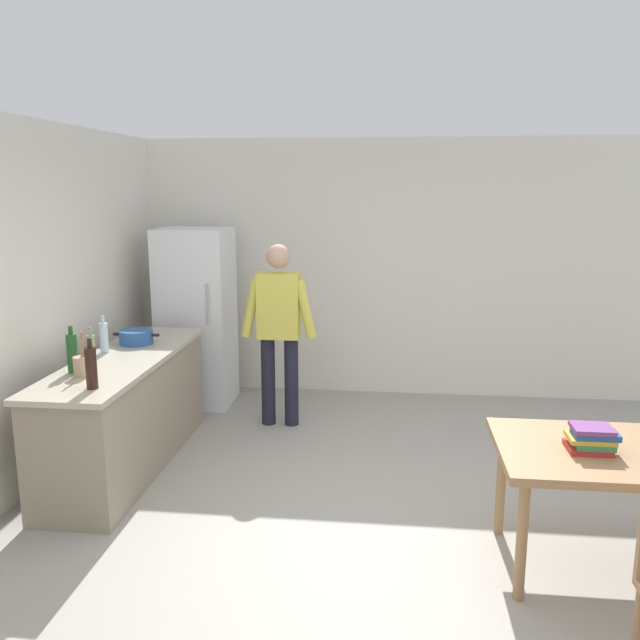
# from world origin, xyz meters

# --- Properties ---
(ground_plane) EXTENTS (14.00, 14.00, 0.00)m
(ground_plane) POSITION_xyz_m (0.00, 0.00, 0.00)
(ground_plane) COLOR #9E998E
(wall_back) EXTENTS (6.40, 0.12, 2.70)m
(wall_back) POSITION_xyz_m (0.00, 3.00, 1.35)
(wall_back) COLOR silver
(wall_back) RESTS_ON ground_plane
(wall_left) EXTENTS (0.12, 5.60, 2.70)m
(wall_left) POSITION_xyz_m (-2.60, 0.20, 1.35)
(wall_left) COLOR silver
(wall_left) RESTS_ON ground_plane
(kitchen_counter) EXTENTS (0.64, 2.20, 0.90)m
(kitchen_counter) POSITION_xyz_m (-2.00, 0.80, 0.45)
(kitchen_counter) COLOR gray
(kitchen_counter) RESTS_ON ground_plane
(refrigerator) EXTENTS (0.70, 0.67, 1.80)m
(refrigerator) POSITION_xyz_m (-1.90, 2.40, 0.90)
(refrigerator) COLOR white
(refrigerator) RESTS_ON ground_plane
(person) EXTENTS (0.70, 0.22, 1.70)m
(person) POSITION_xyz_m (-0.95, 1.85, 0.98)
(person) COLOR #1E1E2D
(person) RESTS_ON ground_plane
(dining_table) EXTENTS (1.40, 0.90, 0.75)m
(dining_table) POSITION_xyz_m (1.40, -0.30, 0.67)
(dining_table) COLOR #9E754C
(dining_table) RESTS_ON ground_plane
(cooking_pot) EXTENTS (0.40, 0.28, 0.12)m
(cooking_pot) POSITION_xyz_m (-2.07, 1.23, 0.96)
(cooking_pot) COLOR #285193
(cooking_pot) RESTS_ON kitchen_counter
(utensil_jar) EXTENTS (0.11, 0.11, 0.32)m
(utensil_jar) POSITION_xyz_m (-2.08, 0.27, 0.98)
(utensil_jar) COLOR tan
(utensil_jar) RESTS_ON kitchen_counter
(bottle_wine_dark) EXTENTS (0.08, 0.08, 0.34)m
(bottle_wine_dark) POSITION_xyz_m (-1.88, 0.00, 1.05)
(bottle_wine_dark) COLOR black
(bottle_wine_dark) RESTS_ON kitchen_counter
(bottle_water_clear) EXTENTS (0.07, 0.07, 0.30)m
(bottle_water_clear) POSITION_xyz_m (-2.21, 0.92, 1.03)
(bottle_water_clear) COLOR silver
(bottle_water_clear) RESTS_ON kitchen_counter
(bottle_vinegar_tall) EXTENTS (0.06, 0.06, 0.32)m
(bottle_vinegar_tall) POSITION_xyz_m (-2.07, 0.41, 1.04)
(bottle_vinegar_tall) COLOR gray
(bottle_vinegar_tall) RESTS_ON kitchen_counter
(bottle_wine_green) EXTENTS (0.08, 0.08, 0.34)m
(bottle_wine_green) POSITION_xyz_m (-2.18, 0.35, 1.05)
(bottle_wine_green) COLOR #1E5123
(bottle_wine_green) RESTS_ON kitchen_counter
(book_stack) EXTENTS (0.27, 0.20, 0.15)m
(book_stack) POSITION_xyz_m (1.21, -0.35, 0.82)
(book_stack) COLOR #B22D28
(book_stack) RESTS_ON dining_table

